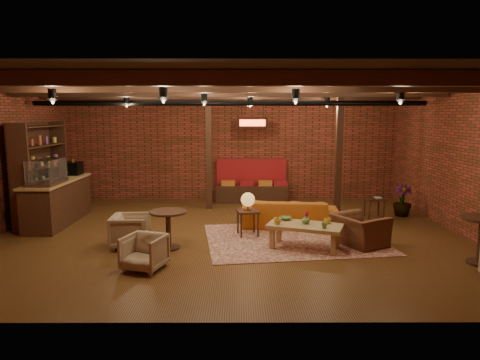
{
  "coord_description": "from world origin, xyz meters",
  "views": [
    {
      "loc": [
        0.22,
        -9.01,
        2.56
      ],
      "look_at": [
        0.24,
        0.2,
        1.16
      ],
      "focal_mm": 32.0,
      "sensor_mm": 36.0,
      "label": 1
    }
  ],
  "objects_px": {
    "round_table_left": "(168,223)",
    "armchair_b": "(144,251)",
    "armchair_a": "(131,229)",
    "armchair_right": "(360,225)",
    "plant_tall": "(404,169)",
    "sofa": "(289,213)",
    "side_table_book": "(374,200)",
    "coffee_table": "(304,227)",
    "side_table_lamp": "(248,203)"
  },
  "relations": [
    {
      "from": "round_table_left",
      "to": "armchair_b",
      "type": "bearing_deg",
      "value": -101.09
    },
    {
      "from": "armchair_a",
      "to": "armchair_right",
      "type": "xyz_separation_m",
      "value": [
        4.51,
        0.11,
        0.05
      ]
    },
    {
      "from": "plant_tall",
      "to": "sofa",
      "type": "bearing_deg",
      "value": -160.59
    },
    {
      "from": "armchair_right",
      "to": "side_table_book",
      "type": "xyz_separation_m",
      "value": [
        1.01,
        2.3,
        0.05
      ]
    },
    {
      "from": "round_table_left",
      "to": "coffee_table",
      "type": "bearing_deg",
      "value": 0.08
    },
    {
      "from": "sofa",
      "to": "armchair_b",
      "type": "height_order",
      "value": "armchair_b"
    },
    {
      "from": "round_table_left",
      "to": "armchair_a",
      "type": "height_order",
      "value": "round_table_left"
    },
    {
      "from": "armchair_a",
      "to": "side_table_lamp",
      "type": "bearing_deg",
      "value": -73.11
    },
    {
      "from": "round_table_left",
      "to": "side_table_book",
      "type": "xyz_separation_m",
      "value": [
        4.77,
        2.5,
        -0.04
      ]
    },
    {
      "from": "armchair_right",
      "to": "side_table_book",
      "type": "distance_m",
      "value": 2.51
    },
    {
      "from": "round_table_left",
      "to": "side_table_book",
      "type": "bearing_deg",
      "value": 27.7
    },
    {
      "from": "armchair_b",
      "to": "plant_tall",
      "type": "relative_size",
      "value": 0.27
    },
    {
      "from": "armchair_b",
      "to": "sofa",
      "type": "bearing_deg",
      "value": 63.47
    },
    {
      "from": "plant_tall",
      "to": "armchair_a",
      "type": "bearing_deg",
      "value": -157.51
    },
    {
      "from": "sofa",
      "to": "coffee_table",
      "type": "distance_m",
      "value": 1.64
    },
    {
      "from": "side_table_book",
      "to": "plant_tall",
      "type": "distance_m",
      "value": 1.09
    },
    {
      "from": "side_table_book",
      "to": "armchair_b",
      "type": "bearing_deg",
      "value": -143.95
    },
    {
      "from": "sofa",
      "to": "plant_tall",
      "type": "height_order",
      "value": "plant_tall"
    },
    {
      "from": "armchair_a",
      "to": "side_table_book",
      "type": "xyz_separation_m",
      "value": [
        5.52,
        2.41,
        0.11
      ]
    },
    {
      "from": "coffee_table",
      "to": "round_table_left",
      "type": "xyz_separation_m",
      "value": [
        -2.63,
        -0.0,
        0.08
      ]
    },
    {
      "from": "sofa",
      "to": "round_table_left",
      "type": "xyz_separation_m",
      "value": [
        -2.52,
        -1.63,
        0.18
      ]
    },
    {
      "from": "sofa",
      "to": "side_table_lamp",
      "type": "bearing_deg",
      "value": 42.52
    },
    {
      "from": "sofa",
      "to": "side_table_book",
      "type": "relative_size",
      "value": 4.17
    },
    {
      "from": "armchair_b",
      "to": "side_table_book",
      "type": "xyz_separation_m",
      "value": [
        4.99,
        3.63,
        0.14
      ]
    },
    {
      "from": "coffee_table",
      "to": "plant_tall",
      "type": "height_order",
      "value": "plant_tall"
    },
    {
      "from": "armchair_a",
      "to": "plant_tall",
      "type": "xyz_separation_m",
      "value": [
        6.3,
        2.61,
        0.85
      ]
    },
    {
      "from": "round_table_left",
      "to": "armchair_a",
      "type": "bearing_deg",
      "value": 173.15
    },
    {
      "from": "plant_tall",
      "to": "armchair_b",
      "type": "bearing_deg",
      "value": -146.44
    },
    {
      "from": "plant_tall",
      "to": "coffee_table",
      "type": "bearing_deg",
      "value": -137.28
    },
    {
      "from": "side_table_lamp",
      "to": "round_table_left",
      "type": "distance_m",
      "value": 1.81
    },
    {
      "from": "side_table_lamp",
      "to": "round_table_left",
      "type": "xyz_separation_m",
      "value": [
        -1.55,
        -0.9,
        -0.21
      ]
    },
    {
      "from": "side_table_book",
      "to": "armchair_right",
      "type": "bearing_deg",
      "value": -113.76
    },
    {
      "from": "side_table_lamp",
      "to": "round_table_left",
      "type": "relative_size",
      "value": 1.26
    },
    {
      "from": "side_table_book",
      "to": "plant_tall",
      "type": "height_order",
      "value": "plant_tall"
    },
    {
      "from": "sofa",
      "to": "armchair_right",
      "type": "height_order",
      "value": "armchair_right"
    },
    {
      "from": "coffee_table",
      "to": "side_table_lamp",
      "type": "xyz_separation_m",
      "value": [
        -1.07,
        0.9,
        0.29
      ]
    },
    {
      "from": "sofa",
      "to": "armchair_right",
      "type": "distance_m",
      "value": 1.89
    },
    {
      "from": "armchair_b",
      "to": "plant_tall",
      "type": "xyz_separation_m",
      "value": [
        5.77,
        3.83,
        0.88
      ]
    },
    {
      "from": "armchair_b",
      "to": "side_table_book",
      "type": "height_order",
      "value": "armchair_b"
    },
    {
      "from": "side_table_lamp",
      "to": "armchair_a",
      "type": "distance_m",
      "value": 2.47
    },
    {
      "from": "sofa",
      "to": "side_table_book",
      "type": "xyz_separation_m",
      "value": [
        2.24,
        0.87,
        0.15
      ]
    },
    {
      "from": "armchair_right",
      "to": "sofa",
      "type": "bearing_deg",
      "value": 11.66
    },
    {
      "from": "coffee_table",
      "to": "armchair_b",
      "type": "distance_m",
      "value": 3.07
    },
    {
      "from": "round_table_left",
      "to": "armchair_a",
      "type": "xyz_separation_m",
      "value": [
        -0.75,
        0.09,
        -0.15
      ]
    },
    {
      "from": "coffee_table",
      "to": "sofa",
      "type": "bearing_deg",
      "value": 93.63
    },
    {
      "from": "armchair_b",
      "to": "plant_tall",
      "type": "distance_m",
      "value": 6.98
    },
    {
      "from": "armchair_a",
      "to": "plant_tall",
      "type": "bearing_deg",
      "value": -69.97
    },
    {
      "from": "side_table_book",
      "to": "plant_tall",
      "type": "relative_size",
      "value": 0.22
    },
    {
      "from": "coffee_table",
      "to": "round_table_left",
      "type": "distance_m",
      "value": 2.63
    },
    {
      "from": "sofa",
      "to": "side_table_book",
      "type": "height_order",
      "value": "sofa"
    }
  ]
}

